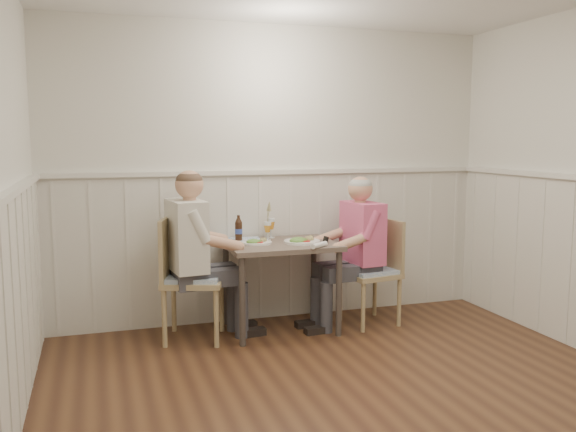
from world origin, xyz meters
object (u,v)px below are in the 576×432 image
object	(u,v)px
chair_right	(375,267)
grass_vase	(267,221)
chair_left	(186,274)
beer_bottle	(239,230)
dining_table	(281,255)
man_in_pink	(358,262)
diner_cream	(193,269)

from	to	relation	value
chair_right	grass_vase	xyz separation A→B (m)	(-0.90, 0.30, 0.41)
chair_left	grass_vase	xyz separation A→B (m)	(0.74, 0.24, 0.36)
chair_left	beer_bottle	world-z (taller)	chair_left
chair_right	dining_table	bearing A→B (deg)	176.37
chair_right	man_in_pink	world-z (taller)	man_in_pink
chair_right	grass_vase	world-z (taller)	grass_vase
chair_right	beer_bottle	distance (m)	1.24
dining_table	beer_bottle	xyz separation A→B (m)	(-0.32, 0.18, 0.20)
dining_table	beer_bottle	world-z (taller)	beer_bottle
dining_table	grass_vase	bearing A→B (deg)	102.42
diner_cream	beer_bottle	bearing A→B (deg)	27.51
man_in_pink	diner_cream	bearing A→B (deg)	179.61
chair_left	man_in_pink	size ratio (longest dim) A/B	0.75
dining_table	chair_right	world-z (taller)	chair_right
man_in_pink	grass_vase	distance (m)	0.87
man_in_pink	beer_bottle	xyz separation A→B (m)	(-1.00, 0.23, 0.30)
chair_right	chair_left	distance (m)	1.65
chair_right	beer_bottle	size ratio (longest dim) A/B	4.10
diner_cream	grass_vase	xyz separation A→B (m)	(0.69, 0.28, 0.32)
dining_table	chair_right	xyz separation A→B (m)	(0.85, -0.05, -0.15)
man_in_pink	chair_right	bearing A→B (deg)	-1.42
man_in_pink	beer_bottle	size ratio (longest dim) A/B	5.91
beer_bottle	grass_vase	distance (m)	0.27
chair_right	chair_left	world-z (taller)	chair_left
man_in_pink	chair_left	bearing A→B (deg)	178.01
diner_cream	chair_left	bearing A→B (deg)	139.63
chair_left	beer_bottle	bearing A→B (deg)	20.85
chair_right	diner_cream	distance (m)	1.60
dining_table	man_in_pink	xyz separation A→B (m)	(0.68, -0.05, -0.10)
diner_cream	beer_bottle	world-z (taller)	diner_cream
man_in_pink	diner_cream	xyz separation A→B (m)	(-1.43, 0.01, 0.03)
dining_table	man_in_pink	size ratio (longest dim) A/B	0.69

